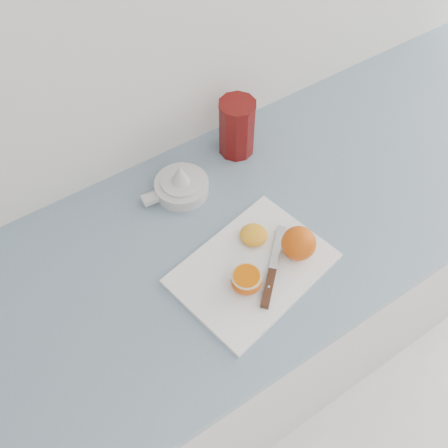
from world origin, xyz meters
The scene contains 8 objects.
counter centered at (-0.09, 1.70, 0.45)m, with size 2.30×0.64×0.89m.
cutting_board centered at (-0.19, 1.59, 0.90)m, with size 0.32×0.23×0.01m, color white.
whole_orange centered at (-0.09, 1.57, 0.94)m, with size 0.07×0.07×0.07m.
half_orange centered at (-0.23, 1.57, 0.92)m, with size 0.06×0.06×0.04m.
squeezed_shell centered at (-0.15, 1.65, 0.92)m, with size 0.06×0.06×0.03m.
paring_knife centered at (-0.18, 1.54, 0.91)m, with size 0.16×0.15×0.01m.
citrus_juicer centered at (-0.21, 1.86, 0.91)m, with size 0.16×0.13×0.09m.
red_tumbler centered at (-0.02, 1.91, 0.96)m, with size 0.09×0.09×0.15m.
Camera 1 is at (-0.54, 1.17, 1.81)m, focal length 40.00 mm.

